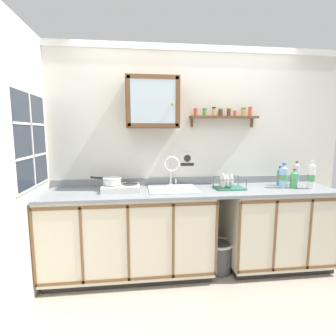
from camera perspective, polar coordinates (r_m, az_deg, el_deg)
floor at (r=2.78m, az=7.27°, el=-25.68°), size 6.12×6.12×0.00m
back_wall at (r=3.06m, az=4.30°, el=2.71°), size 3.72×0.07×2.50m
side_wall_left at (r=2.26m, az=-33.02°, el=-0.73°), size 0.05×3.52×2.50m
lower_cabinet_run at (r=2.88m, az=-8.48°, el=-14.30°), size 1.74×0.62×0.90m
lower_cabinet_run_right at (r=3.27m, az=22.72°, el=-12.06°), size 1.16×0.62×0.90m
countertop at (r=2.79m, az=5.53°, el=-5.04°), size 3.08×0.64×0.03m
backsplash at (r=3.07m, az=4.37°, el=-2.80°), size 3.08×0.02×0.08m
sink at (r=2.80m, az=1.04°, el=-5.03°), size 0.51×0.47×0.47m
hot_plate_stove at (r=2.76m, az=-10.27°, el=-4.30°), size 0.39×0.29×0.07m
saucepan at (r=2.78m, az=-12.31°, el=-2.71°), size 0.34×0.23×0.07m
bottle_water_blue_0 at (r=3.11m, az=24.00°, el=-1.72°), size 0.08×0.08×0.27m
bottle_soda_green_1 at (r=3.16m, az=25.95°, el=-2.24°), size 0.08×0.08×0.22m
bottle_water_clear_2 at (r=3.34m, az=26.33°, el=-1.25°), size 0.07×0.07×0.28m
bottle_detergent_teal_3 at (r=3.24m, az=23.35°, el=-1.75°), size 0.06×0.06×0.22m
bottle_opaque_white_4 at (r=3.20m, az=28.98°, el=-1.55°), size 0.08×0.08×0.31m
dish_rack at (r=2.89m, az=13.10°, el=-3.68°), size 0.31×0.24×0.17m
wall_cabinet at (r=2.83m, az=-3.47°, el=14.10°), size 0.55×0.32×0.53m
spice_shelf at (r=3.06m, az=12.32°, el=11.21°), size 0.78×0.14×0.23m
warning_sign at (r=3.03m, az=4.26°, el=1.64°), size 0.18×0.01×0.20m
window at (r=2.70m, az=-27.97°, el=5.42°), size 0.03×0.74×0.88m
trash_bin at (r=3.08m, az=11.04°, el=-18.37°), size 0.32×0.32×0.34m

